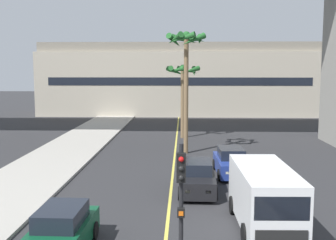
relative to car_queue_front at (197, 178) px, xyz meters
name	(u,v)px	position (x,y,z in m)	size (l,w,h in m)	color
lane_stripe_center	(174,163)	(-1.32, 6.22, -0.72)	(0.14, 56.00, 0.01)	#DBCC4C
pier_building_backdrop	(179,80)	(-1.32, 35.86, 3.95)	(36.78, 8.04, 9.47)	#BCB29E
car_queue_front	(197,178)	(0.00, 0.00, 0.00)	(1.89, 4.13, 1.56)	black
car_queue_second	(231,162)	(2.07, 3.51, 0.00)	(1.93, 4.15, 1.56)	navy
car_queue_third	(61,233)	(-4.75, -7.15, 0.00)	(1.89, 4.13, 1.56)	#0C4728
delivery_van	(264,196)	(2.41, -4.63, 0.57)	(2.26, 5.30, 2.36)	white
traffic_light_median_near	(181,200)	(-0.75, -9.70, 1.99)	(0.24, 0.37, 4.20)	black
palm_tree_near_median	(183,78)	(-0.81, 16.37, 4.57)	(3.08, 3.15, 6.48)	brown
palm_tree_mid_median	(186,53)	(-0.54, 9.56, 6.49)	(2.95, 3.00, 8.74)	brown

